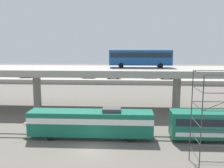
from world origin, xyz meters
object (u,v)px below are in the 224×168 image
object	(u,v)px
transit_bus_on_overpass	(141,57)
parked_car_0	(167,77)
parked_car_4	(89,76)
train_locomotive	(85,122)
parked_car_1	(117,75)
scaffolding_tower	(216,119)
parked_car_2	(26,75)
parked_car_6	(61,74)
parked_car_3	(114,76)
parked_car_5	(149,76)

from	to	relation	value
transit_bus_on_overpass	parked_car_0	size ratio (longest dim) A/B	2.84
parked_car_4	transit_bus_on_overpass	bearing A→B (deg)	114.49
train_locomotive	parked_car_0	bearing A→B (deg)	-110.39
transit_bus_on_overpass	parked_car_1	distance (m)	36.72
scaffolding_tower	parked_car_4	distance (m)	61.77
parked_car_0	parked_car_2	bearing A→B (deg)	179.43
parked_car_2	parked_car_4	world-z (taller)	same
parked_car_1	parked_car_2	world-z (taller)	same
train_locomotive	parked_car_2	distance (m)	56.89
train_locomotive	parked_car_6	world-z (taller)	train_locomotive
train_locomotive	parked_car_1	bearing A→B (deg)	-92.61
parked_car_1	parked_car_2	size ratio (longest dim) A/B	0.98
transit_bus_on_overpass	parked_car_3	distance (m)	33.42
parked_car_0	parked_car_3	xyz separation A→B (m)	(-16.81, -0.41, -0.00)
parked_car_5	parked_car_6	world-z (taller)	same
scaffolding_tower	parked_car_5	size ratio (longest dim) A/B	2.30
parked_car_0	parked_car_1	bearing A→B (deg)	168.59
parked_car_3	parked_car_6	size ratio (longest dim) A/B	1.02
parked_car_3	parked_car_1	bearing A→B (deg)	-103.88
transit_bus_on_overpass	parked_car_2	bearing A→B (deg)	137.72
parked_car_5	parked_car_4	bearing A→B (deg)	-176.89
parked_car_5	transit_bus_on_overpass	bearing A→B (deg)	-97.78
train_locomotive	parked_car_3	bearing A→B (deg)	-91.76
parked_car_2	parked_car_5	distance (m)	40.53
transit_bus_on_overpass	parked_car_5	size ratio (longest dim) A/B	2.78
scaffolding_tower	parked_car_0	world-z (taller)	scaffolding_tower
transit_bus_on_overpass	parked_car_6	world-z (taller)	transit_bus_on_overpass
scaffolding_tower	parked_car_2	size ratio (longest dim) A/B	2.32
transit_bus_on_overpass	parked_car_4	xyz separation A→B (m)	(-14.91, 32.73, -7.86)
parked_car_1	parked_car_6	xyz separation A→B (m)	(-19.32, 1.33, -0.00)
parked_car_0	parked_car_4	xyz separation A→B (m)	(-24.98, 0.55, -0.00)
parked_car_5	parked_car_6	xyz separation A→B (m)	(-29.79, 2.93, -0.00)
scaffolding_tower	parked_car_1	distance (m)	61.89
transit_bus_on_overpass	parked_car_0	distance (m)	34.62
parked_car_4	parked_car_5	size ratio (longest dim) A/B	0.99
parked_car_0	parked_car_3	bearing A→B (deg)	-178.60
train_locomotive	parked_car_6	size ratio (longest dim) A/B	4.11
train_locomotive	parked_car_5	xyz separation A→B (m)	(12.86, 50.88, -0.02)
scaffolding_tower	parked_car_2	xyz separation A→B (m)	(-42.05, 57.88, -3.15)
train_locomotive	parked_car_2	world-z (taller)	train_locomotive
scaffolding_tower	parked_car_3	bearing A→B (deg)	102.75
parked_car_0	parked_car_1	xyz separation A→B (m)	(-15.92, 3.21, 0.00)
parked_car_2	parked_car_4	bearing A→B (deg)	0.27
scaffolding_tower	parked_car_6	size ratio (longest dim) A/B	2.31
train_locomotive	parked_car_5	bearing A→B (deg)	-104.19
scaffolding_tower	parked_car_3	world-z (taller)	scaffolding_tower
scaffolding_tower	parked_car_4	size ratio (longest dim) A/B	2.33
parked_car_4	parked_car_6	size ratio (longest dim) A/B	0.99
transit_bus_on_overpass	parked_car_1	world-z (taller)	transit_bus_on_overpass
train_locomotive	parked_car_1	distance (m)	52.53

